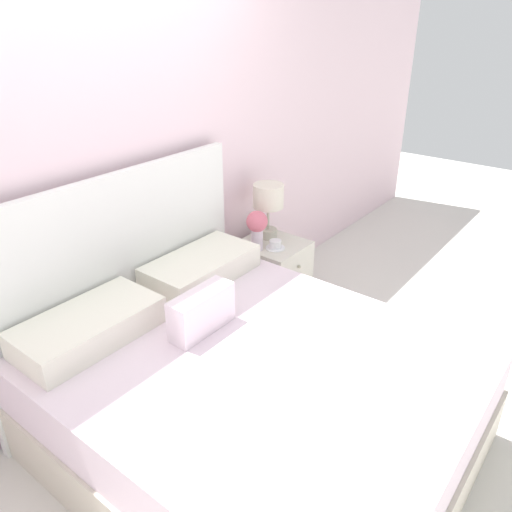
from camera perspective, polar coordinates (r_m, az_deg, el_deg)
ground_plane at (r=3.29m, az=-13.81°, el=-12.48°), size 12.00×12.00×0.00m
wall_back at (r=2.74m, az=-17.70°, el=9.92°), size 8.00×0.06×2.60m
bed at (r=2.57m, az=-1.48°, el=-15.13°), size 1.67×1.94×1.27m
nightstand at (r=3.66m, az=1.85°, el=-2.26°), size 0.42×0.47×0.53m
table_lamp at (r=3.53m, az=1.41°, el=6.35°), size 0.22×0.22×0.40m
flower_vase at (r=3.38m, az=0.14°, el=3.46°), size 0.15×0.15×0.28m
teacup at (r=3.46m, az=2.22°, el=1.29°), size 0.13×0.13×0.06m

